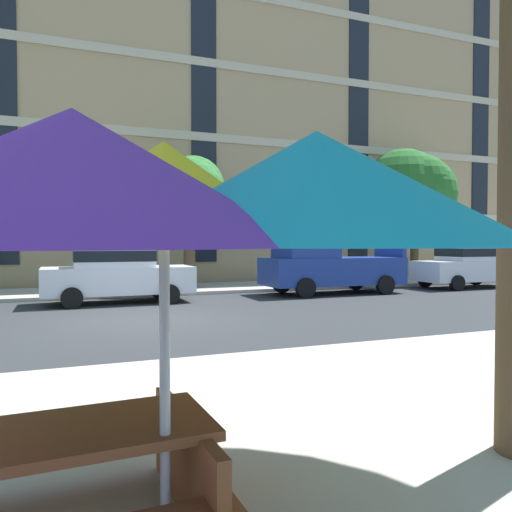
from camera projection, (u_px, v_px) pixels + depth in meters
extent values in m
plane|color=#2D3033|center=(147.00, 320.00, 11.63)|extent=(120.00, 120.00, 0.00)
cube|color=#B2ADA3|center=(364.00, 511.00, 3.26)|extent=(56.00, 9.00, 0.12)
cube|color=#B2ADA3|center=(117.00, 291.00, 17.96)|extent=(56.00, 3.60, 0.12)
cube|color=tan|center=(99.00, 123.00, 25.36)|extent=(46.88, 12.00, 16.00)
cube|color=beige|center=(111.00, 209.00, 19.88)|extent=(45.95, 0.08, 0.36)
cube|color=beige|center=(110.00, 129.00, 19.79)|extent=(45.95, 0.08, 0.36)
cube|color=beige|center=(109.00, 49.00, 19.70)|extent=(45.95, 0.08, 0.36)
cube|color=black|center=(1.00, 66.00, 18.31)|extent=(1.10, 0.06, 14.80)
cube|color=black|center=(204.00, 90.00, 21.18)|extent=(1.10, 0.06, 14.80)
cube|color=black|center=(359.00, 108.00, 24.04)|extent=(1.10, 0.06, 14.80)
cube|color=black|center=(480.00, 123.00, 26.91)|extent=(1.10, 0.06, 14.80)
cube|color=silver|center=(119.00, 280.00, 14.97)|extent=(4.40, 1.76, 0.80)
cube|color=silver|center=(114.00, 256.00, 14.89)|extent=(2.30, 1.55, 0.68)
cube|color=black|center=(114.00, 256.00, 14.89)|extent=(2.32, 1.57, 0.32)
cylinder|color=black|center=(159.00, 289.00, 16.30)|extent=(0.60, 0.22, 0.60)
cylinder|color=black|center=(169.00, 294.00, 14.66)|extent=(0.60, 0.22, 0.60)
cylinder|color=black|center=(71.00, 292.00, 15.29)|extent=(0.60, 0.22, 0.60)
cylinder|color=black|center=(72.00, 298.00, 13.66)|extent=(0.60, 0.22, 0.60)
cube|color=navy|center=(333.00, 271.00, 17.70)|extent=(5.10, 1.90, 0.96)
cube|color=navy|center=(305.00, 245.00, 17.27)|extent=(1.90, 1.75, 0.90)
cube|color=navy|center=(390.00, 252.00, 18.59)|extent=(0.16, 1.75, 0.36)
cylinder|color=black|center=(356.00, 281.00, 19.18)|extent=(0.68, 0.22, 0.68)
cylinder|color=black|center=(385.00, 285.00, 17.41)|extent=(0.68, 0.22, 0.68)
cylinder|color=black|center=(282.00, 283.00, 18.01)|extent=(0.68, 0.22, 0.68)
cylinder|color=black|center=(306.00, 288.00, 16.25)|extent=(0.68, 0.22, 0.68)
cube|color=silver|center=(467.00, 271.00, 20.00)|extent=(4.40, 1.76, 0.80)
cube|color=silver|center=(470.00, 252.00, 20.04)|extent=(2.30, 1.55, 0.68)
cube|color=black|center=(470.00, 252.00, 20.04)|extent=(2.32, 1.57, 0.32)
cylinder|color=black|center=(457.00, 283.00, 18.70)|extent=(0.60, 0.22, 0.60)
cylinder|color=black|center=(425.00, 280.00, 20.33)|extent=(0.60, 0.22, 0.60)
cylinder|color=black|center=(510.00, 281.00, 19.70)|extent=(0.60, 0.22, 0.60)
cylinder|color=black|center=(476.00, 278.00, 21.33)|extent=(0.60, 0.22, 0.60)
cylinder|color=brown|center=(189.00, 256.00, 18.86)|extent=(0.45, 0.45, 2.64)
sphere|color=#2D702D|center=(180.00, 201.00, 18.72)|extent=(1.81, 1.81, 1.81)
sphere|color=#2D702D|center=(193.00, 187.00, 19.05)|extent=(2.44, 2.44, 2.44)
sphere|color=#2D702D|center=(187.00, 197.00, 18.70)|extent=(3.01, 3.01, 3.01)
sphere|color=#2D702D|center=(183.00, 193.00, 18.76)|extent=(2.78, 2.78, 2.78)
cylinder|color=#4C3823|center=(414.00, 251.00, 22.71)|extent=(0.37, 0.37, 2.86)
sphere|color=#236023|center=(413.00, 195.00, 22.73)|extent=(2.89, 2.89, 2.89)
sphere|color=#236023|center=(419.00, 186.00, 22.50)|extent=(2.96, 2.96, 2.96)
sphere|color=#236023|center=(419.00, 193.00, 22.74)|extent=(3.42, 3.42, 3.42)
sphere|color=#236023|center=(403.00, 190.00, 22.85)|extent=(3.77, 3.77, 3.77)
cylinder|color=silver|center=(165.00, 365.00, 2.75)|extent=(0.06, 0.06, 2.32)
cone|color=yellow|center=(320.00, 206.00, 3.08)|extent=(1.73, 1.73, 0.49)
cone|color=orange|center=(207.00, 212.00, 3.70)|extent=(1.73, 1.73, 0.49)
cone|color=green|center=(67.00, 208.00, 3.34)|extent=(1.73, 1.73, 0.49)
cone|color=#662D9E|center=(72.00, 178.00, 1.75)|extent=(1.73, 1.73, 0.49)
cone|color=#199EB2|center=(316.00, 189.00, 2.11)|extent=(1.73, 1.73, 0.49)
cone|color=yellow|center=(164.00, 193.00, 2.72)|extent=(1.65, 1.65, 0.57)
cube|color=brown|center=(54.00, 436.00, 2.81)|extent=(1.83, 0.87, 0.06)
cube|color=brown|center=(51.00, 447.00, 3.38)|extent=(1.81, 0.36, 0.05)
cube|color=brown|center=(187.00, 474.00, 3.14)|extent=(0.14, 1.40, 0.74)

